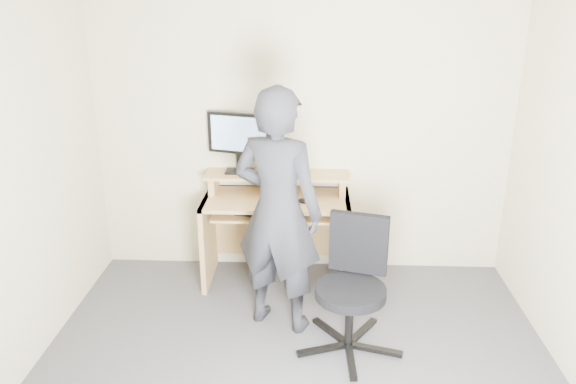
# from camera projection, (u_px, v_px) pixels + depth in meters

# --- Properties ---
(back_wall) EXTENTS (3.50, 0.02, 2.50)m
(back_wall) POSITION_uv_depth(u_px,v_px,m) (302.00, 130.00, 4.70)
(back_wall) COLOR beige
(back_wall) RESTS_ON ground
(desk) EXTENTS (1.20, 0.60, 0.91)m
(desk) POSITION_uv_depth(u_px,v_px,m) (277.00, 217.00, 4.74)
(desk) COLOR tan
(desk) RESTS_ON ground
(monitor) EXTENTS (0.52, 0.18, 0.51)m
(monitor) POSITION_uv_depth(u_px,v_px,m) (239.00, 137.00, 4.61)
(monitor) COLOR black
(monitor) RESTS_ON desk
(external_drive) EXTENTS (0.11, 0.15, 0.20)m
(external_drive) POSITION_uv_depth(u_px,v_px,m) (270.00, 161.00, 4.67)
(external_drive) COLOR black
(external_drive) RESTS_ON desk
(travel_mug) EXTENTS (0.09, 0.09, 0.17)m
(travel_mug) POSITION_uv_depth(u_px,v_px,m) (287.00, 164.00, 4.66)
(travel_mug) COLOR silver
(travel_mug) RESTS_ON desk
(smartphone) EXTENTS (0.07, 0.13, 0.01)m
(smartphone) POSITION_uv_depth(u_px,v_px,m) (303.00, 174.00, 4.65)
(smartphone) COLOR black
(smartphone) RESTS_ON desk
(charger) EXTENTS (0.05, 0.05, 0.03)m
(charger) POSITION_uv_depth(u_px,v_px,m) (248.00, 174.00, 4.61)
(charger) COLOR black
(charger) RESTS_ON desk
(headphones) EXTENTS (0.20, 0.20, 0.06)m
(headphones) POSITION_uv_depth(u_px,v_px,m) (268.00, 171.00, 4.73)
(headphones) COLOR silver
(headphones) RESTS_ON desk
(keyboard) EXTENTS (0.48, 0.23, 0.03)m
(keyboard) POSITION_uv_depth(u_px,v_px,m) (264.00, 211.00, 4.55)
(keyboard) COLOR black
(keyboard) RESTS_ON desk
(mouse) EXTENTS (0.11, 0.08, 0.04)m
(mouse) POSITION_uv_depth(u_px,v_px,m) (304.00, 201.00, 4.49)
(mouse) COLOR black
(mouse) RESTS_ON desk
(office_chair) EXTENTS (0.73, 0.70, 0.91)m
(office_chair) POSITION_uv_depth(u_px,v_px,m) (353.00, 281.00, 3.81)
(office_chair) COLOR black
(office_chair) RESTS_ON ground
(person) EXTENTS (0.76, 0.63, 1.79)m
(person) POSITION_uv_depth(u_px,v_px,m) (278.00, 212.00, 3.93)
(person) COLOR black
(person) RESTS_ON ground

